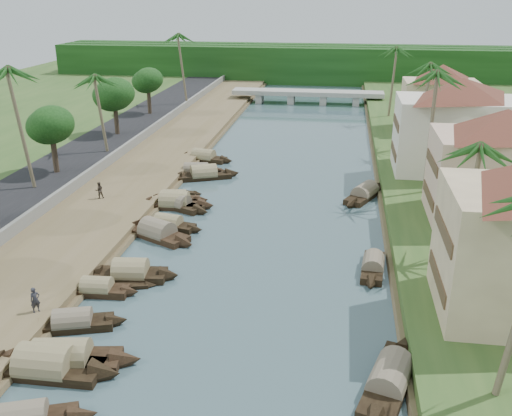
# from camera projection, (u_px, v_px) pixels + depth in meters

# --- Properties ---
(ground) EXTENTS (220.00, 220.00, 0.00)m
(ground) POSITION_uv_depth(u_px,v_px,m) (240.00, 291.00, 40.49)
(ground) COLOR #3C555B
(ground) RESTS_ON ground
(left_bank) EXTENTS (10.00, 180.00, 0.80)m
(left_bank) POSITION_uv_depth(u_px,v_px,m) (126.00, 186.00, 61.03)
(left_bank) COLOR brown
(left_bank) RESTS_ON ground
(right_bank) EXTENTS (16.00, 180.00, 1.20)m
(right_bank) POSITION_uv_depth(u_px,v_px,m) (465.00, 201.00, 56.09)
(right_bank) COLOR #2B4A1D
(right_bank) RESTS_ON ground
(road) EXTENTS (8.00, 180.00, 1.40)m
(road) POSITION_uv_depth(u_px,v_px,m) (51.00, 179.00, 62.10)
(road) COLOR black
(road) RESTS_ON ground
(retaining_wall) EXTENTS (0.40, 180.00, 1.10)m
(retaining_wall) POSITION_uv_depth(u_px,v_px,m) (88.00, 175.00, 61.27)
(retaining_wall) COLOR slate
(retaining_wall) RESTS_ON left_bank
(treeline) EXTENTS (120.00, 14.00, 8.00)m
(treeline) POSITION_uv_depth(u_px,v_px,m) (316.00, 64.00, 131.33)
(treeline) COLOR black
(treeline) RESTS_ON ground
(bridge) EXTENTS (28.00, 4.00, 2.40)m
(bridge) POSITION_uv_depth(u_px,v_px,m) (307.00, 94.00, 106.31)
(bridge) COLOR gray
(bridge) RESTS_ON ground
(building_mid) EXTENTS (14.11, 14.11, 9.70)m
(building_mid) POSITION_uv_depth(u_px,v_px,m) (499.00, 165.00, 48.42)
(building_mid) COLOR #C8A28D
(building_mid) RESTS_ON right_bank
(building_far) EXTENTS (15.59, 15.59, 10.20)m
(building_far) POSITION_uv_depth(u_px,v_px,m) (458.00, 125.00, 61.39)
(building_far) COLOR beige
(building_far) RESTS_ON right_bank
(building_distant) EXTENTS (12.62, 12.62, 9.20)m
(building_distant) POSITION_uv_depth(u_px,v_px,m) (440.00, 97.00, 79.89)
(building_distant) COLOR beige
(building_distant) RESTS_ON right_bank
(sampan_1) EXTENTS (8.88, 2.39, 2.58)m
(sampan_1) POSITION_uv_depth(u_px,v_px,m) (46.00, 366.00, 31.78)
(sampan_1) COLOR black
(sampan_1) RESTS_ON ground
(sampan_2) EXTENTS (9.44, 3.34, 2.41)m
(sampan_2) POSITION_uv_depth(u_px,v_px,m) (62.00, 359.00, 32.41)
(sampan_2) COLOR black
(sampan_2) RESTS_ON ground
(sampan_3) EXTENTS (7.04, 3.39, 1.91)m
(sampan_3) POSITION_uv_depth(u_px,v_px,m) (73.00, 323.00, 35.94)
(sampan_3) COLOR black
(sampan_3) RESTS_ON ground
(sampan_4) EXTENTS (6.17, 1.74, 1.80)m
(sampan_4) POSITION_uv_depth(u_px,v_px,m) (97.00, 289.00, 39.99)
(sampan_4) COLOR black
(sampan_4) RESTS_ON ground
(sampan_5) EXTENTS (7.49, 2.61, 2.33)m
(sampan_5) POSITION_uv_depth(u_px,v_px,m) (131.00, 273.00, 42.14)
(sampan_5) COLOR black
(sampan_5) RESTS_ON ground
(sampan_6) EXTENTS (8.22, 5.46, 2.44)m
(sampan_6) POSITION_uv_depth(u_px,v_px,m) (157.00, 233.00, 49.11)
(sampan_6) COLOR black
(sampan_6) RESTS_ON ground
(sampan_7) EXTENTS (7.00, 2.74, 1.88)m
(sampan_7) POSITION_uv_depth(u_px,v_px,m) (168.00, 224.00, 50.97)
(sampan_7) COLOR black
(sampan_7) RESTS_ON ground
(sampan_8) EXTENTS (8.11, 2.39, 2.46)m
(sampan_8) POSITION_uv_depth(u_px,v_px,m) (175.00, 203.00, 55.90)
(sampan_8) COLOR black
(sampan_8) RESTS_ON ground
(sampan_9) EXTENTS (8.28, 5.05, 2.13)m
(sampan_9) POSITION_uv_depth(u_px,v_px,m) (175.00, 203.00, 55.92)
(sampan_9) COLOR black
(sampan_9) RESTS_ON ground
(sampan_10) EXTENTS (7.01, 2.53, 1.94)m
(sampan_10) POSITION_uv_depth(u_px,v_px,m) (175.00, 199.00, 57.05)
(sampan_10) COLOR black
(sampan_10) RESTS_ON ground
(sampan_11) EXTENTS (8.49, 5.00, 2.40)m
(sampan_11) POSITION_uv_depth(u_px,v_px,m) (204.00, 175.00, 64.46)
(sampan_11) COLOR black
(sampan_11) RESTS_ON ground
(sampan_12) EXTENTS (8.17, 2.34, 1.96)m
(sampan_12) POSITION_uv_depth(u_px,v_px,m) (196.00, 171.00, 65.94)
(sampan_12) COLOR black
(sampan_12) RESTS_ON ground
(sampan_13) EXTENTS (8.13, 3.18, 2.18)m
(sampan_13) POSITION_uv_depth(u_px,v_px,m) (204.00, 158.00, 71.10)
(sampan_13) COLOR black
(sampan_13) RESTS_ON ground
(sampan_14) EXTENTS (4.42, 9.57, 2.28)m
(sampan_14) POSITION_uv_depth(u_px,v_px,m) (390.00, 380.00, 30.70)
(sampan_14) COLOR black
(sampan_14) RESTS_ON ground
(sampan_15) EXTENTS (2.07, 7.07, 1.91)m
(sampan_15) POSITION_uv_depth(u_px,v_px,m) (373.00, 266.00, 43.27)
(sampan_15) COLOR black
(sampan_15) RESTS_ON ground
(sampan_16) EXTENTS (5.32, 8.78, 2.18)m
(sampan_16) POSITION_uv_depth(u_px,v_px,m) (365.00, 194.00, 58.58)
(sampan_16) COLOR black
(sampan_16) RESTS_ON ground
(canoe_1) EXTENTS (4.70, 1.99, 0.75)m
(canoe_1) POSITION_uv_depth(u_px,v_px,m) (125.00, 287.00, 40.90)
(canoe_1) COLOR black
(canoe_1) RESTS_ON ground
(canoe_2) EXTENTS (4.95, 0.90, 0.72)m
(canoe_2) POSITION_uv_depth(u_px,v_px,m) (180.00, 193.00, 59.84)
(canoe_2) COLOR black
(canoe_2) RESTS_ON ground
(palm_1) EXTENTS (3.20, 3.20, 10.16)m
(palm_1) POSITION_uv_depth(u_px,v_px,m) (477.00, 149.00, 40.01)
(palm_1) COLOR brown
(palm_1) RESTS_ON ground
(palm_2) EXTENTS (3.20, 3.20, 13.25)m
(palm_2) POSITION_uv_depth(u_px,v_px,m) (437.00, 76.00, 52.63)
(palm_2) COLOR brown
(palm_2) RESTS_ON ground
(palm_3) EXTENTS (3.20, 3.20, 11.93)m
(palm_3) POSITION_uv_depth(u_px,v_px,m) (424.00, 66.00, 68.93)
(palm_3) COLOR brown
(palm_3) RESTS_ON ground
(palm_5) EXTENTS (3.20, 3.20, 13.27)m
(palm_5) POSITION_uv_depth(u_px,v_px,m) (15.00, 72.00, 53.39)
(palm_5) COLOR brown
(palm_5) RESTS_ON ground
(palm_6) EXTENTS (3.20, 3.20, 10.65)m
(palm_6) POSITION_uv_depth(u_px,v_px,m) (99.00, 78.00, 67.03)
(palm_6) COLOR brown
(palm_6) RESTS_ON ground
(palm_7) EXTENTS (3.20, 3.20, 12.00)m
(palm_7) POSITION_uv_depth(u_px,v_px,m) (395.00, 50.00, 86.96)
(palm_7) COLOR brown
(palm_7) RESTS_ON ground
(palm_8) EXTENTS (3.20, 3.20, 13.08)m
(palm_8) POSITION_uv_depth(u_px,v_px,m) (183.00, 37.00, 95.35)
(palm_8) COLOR brown
(palm_8) RESTS_ON ground
(tree_3) EXTENTS (4.64, 4.64, 7.10)m
(tree_3) POSITION_uv_depth(u_px,v_px,m) (51.00, 126.00, 60.48)
(tree_3) COLOR #3F3224
(tree_3) RESTS_ON ground
(tree_4) EXTENTS (5.10, 5.10, 7.49)m
(tree_4) POSITION_uv_depth(u_px,v_px,m) (114.00, 95.00, 76.79)
(tree_4) COLOR #3F3224
(tree_4) RESTS_ON ground
(tree_5) EXTENTS (4.40, 4.40, 7.03)m
(tree_5) POSITION_uv_depth(u_px,v_px,m) (148.00, 81.00, 89.77)
(tree_5) COLOR #3F3224
(tree_5) RESTS_ON ground
(tree_6) EXTENTS (4.67, 4.67, 6.88)m
(tree_6) POSITION_uv_depth(u_px,v_px,m) (499.00, 123.00, 63.89)
(tree_6) COLOR #3F3224
(tree_6) RESTS_ON ground
(person_near) EXTENTS (0.72, 0.73, 1.70)m
(person_near) POSITION_uv_depth(u_px,v_px,m) (35.00, 300.00, 36.13)
(person_near) COLOR #26272E
(person_near) RESTS_ON left_bank
(person_far) EXTENTS (1.02, 0.98, 1.66)m
(person_far) POSITION_uv_depth(u_px,v_px,m) (99.00, 190.00, 55.89)
(person_far) COLOR #352D25
(person_far) RESTS_ON left_bank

